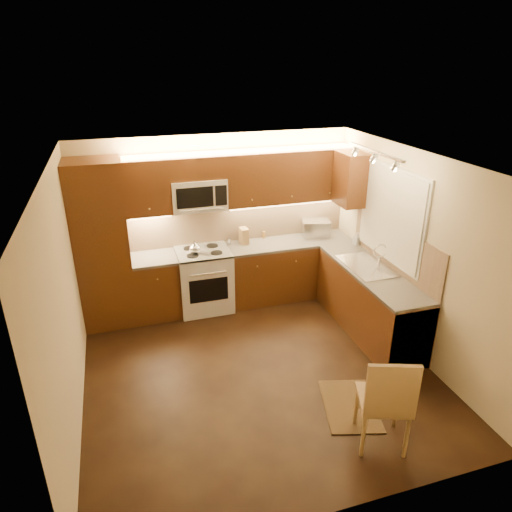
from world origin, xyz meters
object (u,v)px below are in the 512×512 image
object	(u,v)px
stove	(204,280)
dining_chair	(384,398)
toaster_oven	(315,228)
knife_block	(244,236)
soap_bottle	(357,238)
sink	(367,261)
microwave	(198,194)
kettle	(195,247)

from	to	relation	value
stove	dining_chair	xyz separation A→B (m)	(1.11, -3.09, 0.06)
toaster_oven	knife_block	xyz separation A→B (m)	(-1.15, 0.01, -0.01)
soap_bottle	dining_chair	size ratio (longest dim) A/B	0.18
sink	dining_chair	world-z (taller)	same
soap_bottle	microwave	bearing A→B (deg)	148.87
toaster_oven	dining_chair	bearing A→B (deg)	-89.92
sink	knife_block	xyz separation A→B (m)	(-1.34, 1.27, 0.04)
stove	sink	distance (m)	2.35
stove	dining_chair	world-z (taller)	dining_chair
microwave	dining_chair	distance (m)	3.61
kettle	knife_block	bearing A→B (deg)	40.09
sink	toaster_oven	bearing A→B (deg)	98.73
sink	dining_chair	bearing A→B (deg)	-114.48
sink	kettle	xyz separation A→B (m)	(-2.12, 1.05, 0.04)
knife_block	soap_bottle	world-z (taller)	knife_block
stove	microwave	bearing A→B (deg)	90.00
kettle	knife_block	distance (m)	0.81
sink	kettle	world-z (taller)	kettle
sink	knife_block	size ratio (longest dim) A/B	3.59
kettle	toaster_oven	distance (m)	1.94
kettle	stove	bearing A→B (deg)	54.44
stove	soap_bottle	distance (m)	2.34
microwave	toaster_oven	distance (m)	1.94
sink	soap_bottle	xyz separation A→B (m)	(0.24, 0.74, 0.02)
stove	kettle	bearing A→B (deg)	-149.89
knife_block	microwave	bearing A→B (deg)	177.11
kettle	knife_block	xyz separation A→B (m)	(0.78, 0.22, 0.00)
kettle	knife_block	size ratio (longest dim) A/B	0.79
knife_block	kettle	bearing A→B (deg)	-168.30
dining_chair	kettle	bearing A→B (deg)	131.47
microwave	sink	distance (m)	2.48
sink	soap_bottle	size ratio (longest dim) A/B	4.54
knife_block	dining_chair	distance (m)	3.30
sink	soap_bottle	bearing A→B (deg)	72.01
microwave	toaster_oven	xyz separation A→B (m)	(1.81, 0.00, -0.70)
microwave	soap_bottle	xyz separation A→B (m)	(2.24, -0.52, -0.73)
stove	knife_block	distance (m)	0.87
kettle	dining_chair	distance (m)	3.29
sink	dining_chair	size ratio (longest dim) A/B	0.82
stove	toaster_oven	xyz separation A→B (m)	(1.81, 0.14, 0.56)
kettle	dining_chair	bearing A→B (deg)	-43.49
soap_bottle	toaster_oven	bearing A→B (deg)	111.68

